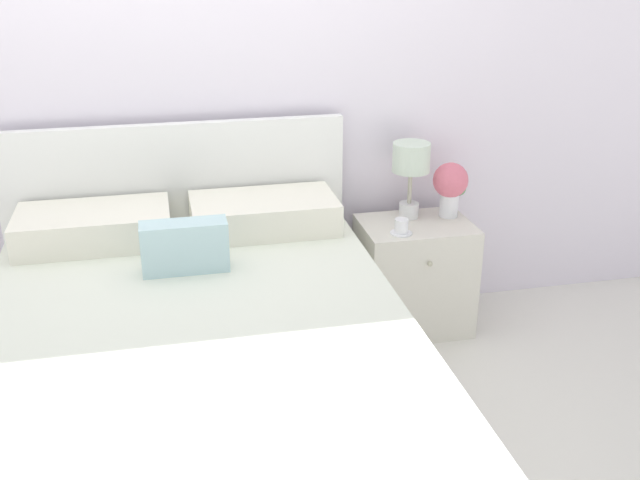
{
  "coord_description": "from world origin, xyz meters",
  "views": [
    {
      "loc": [
        -0.06,
        -3.28,
        1.8
      ],
      "look_at": [
        0.54,
        -0.56,
        0.65
      ],
      "focal_mm": 42.0,
      "sensor_mm": 36.0,
      "label": 1
    }
  ],
  "objects_px": {
    "nightstand": "(414,276)",
    "table_lamp": "(411,165)",
    "teacup": "(401,227)",
    "bed": "(197,379)",
    "flower_vase": "(451,184)"
  },
  "relations": [
    {
      "from": "bed",
      "to": "flower_vase",
      "type": "bearing_deg",
      "value": 32.57
    },
    {
      "from": "flower_vase",
      "to": "teacup",
      "type": "bearing_deg",
      "value": -150.54
    },
    {
      "from": "nightstand",
      "to": "table_lamp",
      "type": "height_order",
      "value": "table_lamp"
    },
    {
      "from": "flower_vase",
      "to": "teacup",
      "type": "distance_m",
      "value": 0.36
    },
    {
      "from": "nightstand",
      "to": "teacup",
      "type": "relative_size",
      "value": 5.42
    },
    {
      "from": "teacup",
      "to": "bed",
      "type": "bearing_deg",
      "value": -146.53
    },
    {
      "from": "nightstand",
      "to": "table_lamp",
      "type": "distance_m",
      "value": 0.54
    },
    {
      "from": "bed",
      "to": "nightstand",
      "type": "bearing_deg",
      "value": 34.64
    },
    {
      "from": "bed",
      "to": "teacup",
      "type": "xyz_separation_m",
      "value": [
        0.97,
        0.64,
        0.25
      ]
    },
    {
      "from": "nightstand",
      "to": "flower_vase",
      "type": "bearing_deg",
      "value": 18.26
    },
    {
      "from": "table_lamp",
      "to": "nightstand",
      "type": "bearing_deg",
      "value": -83.57
    },
    {
      "from": "table_lamp",
      "to": "flower_vase",
      "type": "relative_size",
      "value": 1.38
    },
    {
      "from": "bed",
      "to": "nightstand",
      "type": "distance_m",
      "value": 1.31
    },
    {
      "from": "bed",
      "to": "flower_vase",
      "type": "distance_m",
      "value": 1.54
    },
    {
      "from": "table_lamp",
      "to": "teacup",
      "type": "bearing_deg",
      "value": -117.46
    }
  ]
}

